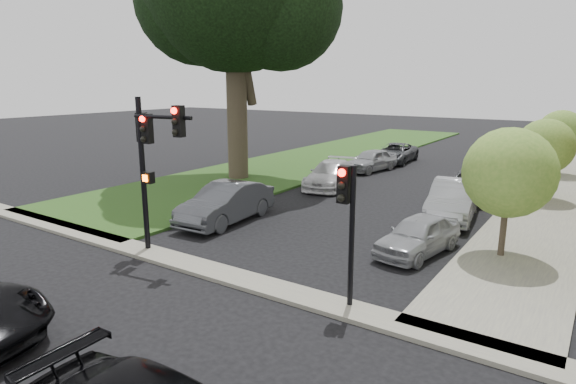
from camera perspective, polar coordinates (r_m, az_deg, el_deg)
The scene contains 18 objects.
ground at distance 13.00m, azimuth -12.69°, elevation -12.81°, with size 140.00×140.00×0.00m, color black.
grass_strip at distance 36.90m, azimuth 4.84°, elevation 4.31°, with size 8.00×44.00×0.12m, color #2D551A.
sidewalk_right at distance 32.45m, azimuth 29.93°, elevation 1.43°, with size 3.50×44.00×0.12m, color slate.
sidewalk_cross at distance 14.28m, azimuth -6.82°, elevation -9.88°, with size 60.00×1.00×0.12m, color slate.
small_tree_a at distance 16.44m, azimuth 24.73°, elevation 2.08°, with size 2.82×2.82×4.23m.
small_tree_b at distance 25.66m, azimuth 28.19°, elevation 4.76°, with size 2.60×2.60×3.91m.
small_tree_c at distance 33.10m, azimuth 29.61°, elevation 6.17°, with size 2.63×2.63×3.95m.
traffic_signal_main at distance 15.90m, azimuth -15.99°, elevation 5.05°, with size 2.51×0.66×5.12m.
traffic_signal_secondary at distance 11.70m, azimuth 7.08°, elevation -2.16°, with size 0.45×0.37×3.65m.
car_parked_0 at distance 16.47m, azimuth 15.18°, elevation -4.94°, with size 1.53×3.79×1.29m, color #999BA0.
car_parked_1 at distance 21.07m, azimuth 19.00°, elevation -0.88°, with size 1.69×4.84×1.60m, color #999BA0.
car_parked_2 at distance 25.37m, azimuth 21.32°, elevation 1.00°, with size 2.36×5.12×1.42m, color #3F4247.
car_parked_3 at distance 33.59m, azimuth 25.00°, elevation 3.29°, with size 1.51×3.76×1.28m, color maroon.
car_parked_4 at distance 39.14m, azimuth 26.39°, elevation 4.51°, with size 2.06×5.07×1.47m, color #999BA0.
car_parked_5 at distance 19.58m, azimuth -7.34°, elevation -1.30°, with size 1.68×4.81×1.58m, color #3F4247.
car_parked_6 at distance 25.98m, azimuth 5.08°, elevation 2.09°, with size 1.97×4.84×1.40m, color silver.
car_parked_7 at distance 31.07m, azimuth 9.83°, elevation 3.74°, with size 1.65×4.11×1.40m, color #999BA0.
car_parked_8 at distance 34.81m, azimuth 12.59°, elevation 4.54°, with size 2.21×4.80×1.33m, color #3F4247.
Camera 1 is at (8.66, -7.92, 5.58)m, focal length 30.00 mm.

